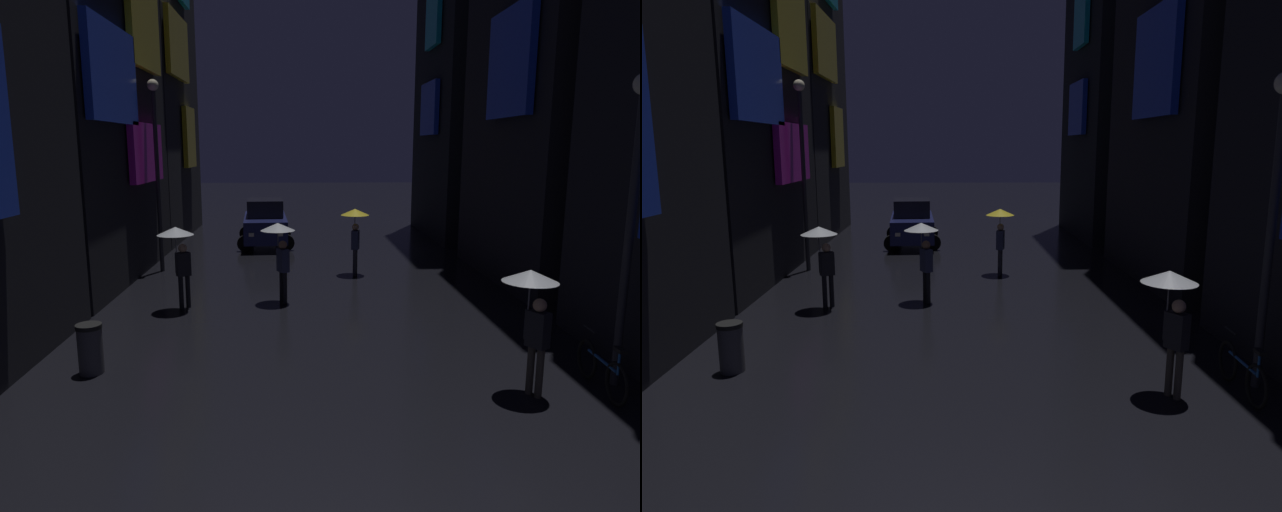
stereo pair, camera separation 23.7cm
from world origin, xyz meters
TOP-DOWN VIEW (x-y plane):
  - building_left_mid at (-7.47, 13.44)m, footprint 4.25×8.89m
  - building_left_far at (-7.48, 21.72)m, footprint 4.25×7.45m
  - pedestrian_midstreet_left_yellow at (1.34, 13.37)m, footprint 0.90×0.90m
  - pedestrian_near_crossing_clear at (-3.50, 9.56)m, footprint 0.90×0.90m
  - pedestrian_foreground_left_clear at (3.31, 4.22)m, footprint 0.90×0.90m
  - pedestrian_foreground_right_clear at (-0.98, 10.11)m, footprint 0.90×0.90m
  - bicycle_parked_at_storefront at (4.60, 4.27)m, footprint 0.20×1.82m
  - car_distant at (-1.83, 18.97)m, footprint 2.43×4.24m
  - streetlamp_right_near at (5.00, 4.54)m, footprint 0.36×0.36m
  - streetlamp_left_far at (-5.00, 14.12)m, footprint 0.36×0.36m
  - trash_bin at (-4.30, 5.42)m, footprint 0.46×0.46m

SIDE VIEW (x-z plane):
  - bicycle_parked_at_storefront at x=4.60m, z-range -0.09..0.87m
  - trash_bin at x=-4.30m, z-range 0.00..0.93m
  - car_distant at x=-1.83m, z-range -0.03..1.89m
  - pedestrian_midstreet_left_yellow at x=1.34m, z-range 0.61..2.73m
  - pedestrian_near_crossing_clear at x=-3.50m, z-range 0.61..2.73m
  - pedestrian_foreground_left_clear at x=3.31m, z-range 0.61..2.73m
  - pedestrian_foreground_right_clear at x=-0.98m, z-range 0.61..2.73m
  - streetlamp_right_near at x=5.00m, z-range 0.68..5.92m
  - streetlamp_left_far at x=-5.00m, z-range 0.72..6.86m
  - building_left_mid at x=-7.47m, z-range 0.01..13.34m
  - building_left_far at x=-7.48m, z-range 0.01..18.94m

